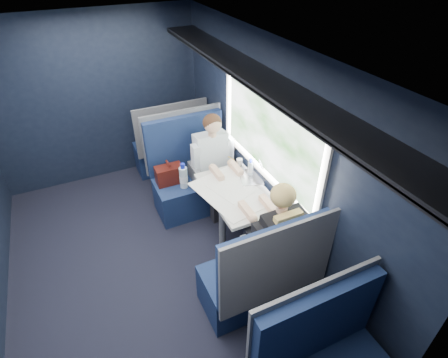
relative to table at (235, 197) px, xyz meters
name	(u,v)px	position (x,y,z in m)	size (l,w,h in m)	color
ground	(150,270)	(-1.03, 0.00, -0.67)	(2.80, 4.20, 0.01)	black
room_shell	(131,154)	(-1.01, 0.00, 0.81)	(3.00, 4.40, 2.40)	black
table	(235,197)	(0.00, 0.00, 0.00)	(0.62, 1.00, 0.74)	#54565E
seat_bay_near	(191,178)	(-0.20, 0.87, -0.24)	(1.04, 0.62, 1.26)	#0D183A
seat_bay_far	(259,277)	(-0.18, -0.87, -0.25)	(1.04, 0.62, 1.26)	#0D183A
seat_row_front	(170,146)	(-0.18, 1.80, -0.25)	(1.04, 0.51, 1.16)	#0D183A
man	(215,161)	(0.07, 0.70, 0.06)	(0.53, 0.56, 1.32)	black
woman	(275,233)	(0.07, -0.71, 0.06)	(0.53, 0.56, 1.32)	black
papers	(230,192)	(-0.05, 0.01, 0.08)	(0.57, 0.82, 0.01)	white
laptop	(255,172)	(0.33, 0.16, 0.14)	(0.33, 0.38, 0.24)	silver
bottle_small	(250,168)	(0.30, 0.21, 0.17)	(0.06, 0.06, 0.22)	silver
cup	(239,162)	(0.27, 0.44, 0.12)	(0.07, 0.07, 0.09)	white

